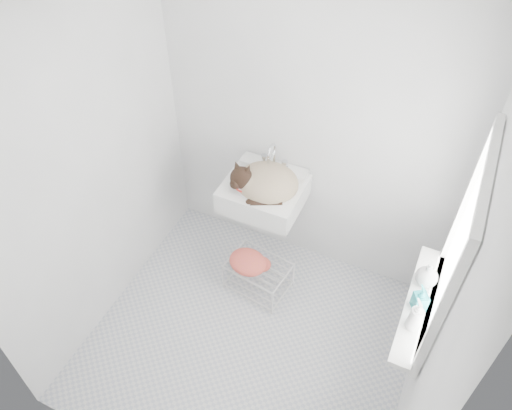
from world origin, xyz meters
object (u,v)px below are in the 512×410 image
at_px(cat, 264,182).
at_px(wire_rack, 258,274).
at_px(bottle_a, 412,327).
at_px(bottle_c, 424,283).
at_px(sink, 264,185).
at_px(bottle_b, 417,307).

height_order(cat, wire_rack, cat).
xyz_separation_m(bottle_a, bottle_c, (0.00, 0.33, 0.00)).
height_order(sink, bottle_b, sink).
bearing_deg(wire_rack, cat, 105.76).
height_order(cat, bottle_a, cat).
height_order(sink, wire_rack, sink).
bearing_deg(bottle_b, bottle_c, 90.00).
relative_size(wire_rack, bottle_b, 2.69).
distance_m(sink, bottle_c, 1.29).
height_order(cat, bottle_c, cat).
bearing_deg(cat, bottle_b, -35.68).
bearing_deg(cat, sink, 111.94).
distance_m(bottle_b, bottle_c, 0.19).
relative_size(bottle_b, bottle_c, 0.98).
relative_size(sink, wire_rack, 1.25).
xyz_separation_m(sink, cat, (0.01, -0.02, 0.04)).
bearing_deg(bottle_b, bottle_a, -90.00).
relative_size(cat, bottle_a, 2.75).
relative_size(sink, bottle_b, 3.37).
distance_m(cat, wire_rack, 0.78).
bearing_deg(bottle_a, wire_rack, 158.47).
distance_m(sink, wire_rack, 0.75).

